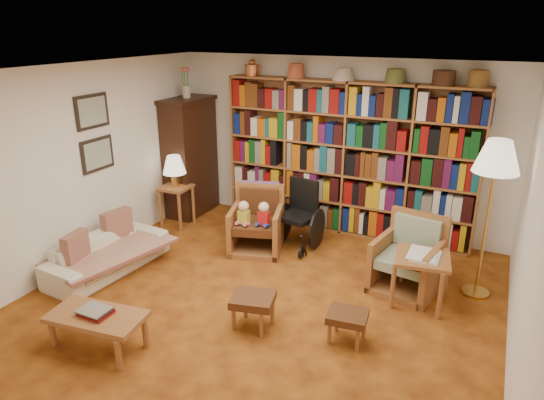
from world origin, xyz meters
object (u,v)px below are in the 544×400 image
Objects in this scene: coffee_table at (97,319)px; armchair_sage at (408,260)px; footstool_b at (347,318)px; side_table_lamp at (176,196)px; armchair_leather at (259,223)px; footstool_a at (253,302)px; side_table_papers at (422,263)px; floor_lamp at (496,163)px; sofa at (107,254)px; wheelchair at (300,217)px.

armchair_sage is at bearing 45.24° from coffee_table.
footstool_b is at bearing -103.06° from armchair_sage.
side_table_lamp is 3.65m from footstool_b.
armchair_leather is 1.88m from footstool_a.
armchair_sage is 0.90× the size of coffee_table.
footstool_b is (-0.51, -1.03, -0.23)m from side_table_papers.
footstool_a is at bearing -64.81° from armchair_leather.
side_table_lamp is at bearing 174.45° from armchair_sage.
floor_lamp is (0.76, 0.16, 1.23)m from armchair_sage.
footstool_a is at bearing 38.00° from coffee_table.
side_table_papers is at bearing -71.32° from sofa.
floor_lamp reaches higher than armchair_sage.
armchair_sage is (2.04, -0.18, -0.03)m from armchair_leather.
sofa is 0.87× the size of floor_lamp.
floor_lamp is 3.68× the size of footstool_a.
armchair_leather is (1.40, 1.42, 0.13)m from sofa.
side_table_lamp is 0.35× the size of floor_lamp.
side_table_papers reaches higher than sofa.
side_table_lamp is 4.44m from floor_lamp.
wheelchair is (1.87, 1.74, 0.19)m from sofa.
side_table_papers is (-0.56, -0.48, -1.07)m from floor_lamp.
coffee_table is at bearing -152.40° from footstool_b.
armchair_sage is at bearing -4.95° from armchair_leather.
side_table_papers is 0.67× the size of coffee_table.
wheelchair is 2.62m from floor_lamp.
coffee_table is at bearing -135.41° from sofa.
floor_lamp is at bearing 39.33° from coffee_table.
wheelchair is at bearing 162.73° from armchair_sage.
armchair_sage is 1.65m from wheelchair.
side_table_lamp is 1.27× the size of footstool_a.
sofa is 2.44× the size of side_table_papers.
armchair_leather is 0.93× the size of coffee_table.
side_table_papers is (0.20, -0.31, 0.16)m from armchair_sage.
side_table_papers is (2.24, -0.49, 0.13)m from armchair_leather.
armchair_leather reaches higher than coffee_table.
armchair_leather is (1.50, -0.17, -0.11)m from side_table_lamp.
armchair_sage reaches higher than sofa.
sofa reaches higher than footstool_a.
side_table_lamp is at bearing -175.75° from wheelchair.
side_table_lamp is at bearing 7.93° from sofa.
wheelchair is at bearing 99.36° from footstool_a.
armchair_sage is 1.76× the size of footstool_a.
footstool_a is 1.20× the size of footstool_b.
floor_lamp is at bearing -0.28° from armchair_leather.
armchair_sage is 0.48× the size of floor_lamp.
armchair_leather is at bearing 175.05° from armchair_sage.
sofa is 3.20× the size of footstool_a.
side_table_papers is 1.89m from footstool_a.
floor_lamp is 2.26m from footstool_b.
sofa is at bearing 130.27° from coffee_table.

